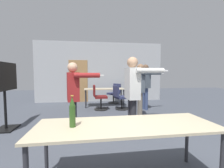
% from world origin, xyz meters
% --- Properties ---
extents(back_wall, '(6.30, 0.12, 2.95)m').
position_xyz_m(back_wall, '(-0.03, 6.03, 1.47)').
color(back_wall, '#B2B5B7').
rests_on(back_wall, ground_plane).
extents(conference_table_near, '(2.21, 0.75, 0.76)m').
position_xyz_m(conference_table_near, '(-0.08, 0.26, 0.69)').
color(conference_table_near, '#C6B793').
rests_on(conference_table_near, ground_plane).
extents(conference_table_far, '(1.69, 0.65, 0.76)m').
position_xyz_m(conference_table_far, '(0.07, 4.82, 0.67)').
color(conference_table_far, '#C6B793').
rests_on(conference_table_far, ground_plane).
extents(tv_screen, '(0.44, 1.19, 1.67)m').
position_xyz_m(tv_screen, '(-2.60, 2.47, 1.06)').
color(tv_screen, black).
rests_on(tv_screen, ground_plane).
extents(person_left_plaid, '(0.83, 0.63, 1.63)m').
position_xyz_m(person_left_plaid, '(-0.89, 1.87, 0.98)').
color(person_left_plaid, '#28282D').
rests_on(person_left_plaid, ground_plane).
extents(person_right_polo, '(0.80, 0.63, 1.74)m').
position_xyz_m(person_right_polo, '(0.39, 1.61, 1.05)').
color(person_right_polo, '#28282D').
rests_on(person_right_polo, ground_plane).
extents(person_center_tall, '(0.75, 0.67, 1.68)m').
position_xyz_m(person_center_tall, '(1.03, 2.95, 1.02)').
color(person_center_tall, slate).
rests_on(person_center_tall, ground_plane).
extents(person_near_casual, '(0.86, 0.58, 1.74)m').
position_xyz_m(person_near_casual, '(1.59, 3.99, 1.06)').
color(person_near_casual, '#3D4C75').
rests_on(person_near_casual, ground_plane).
extents(office_chair_far_left, '(0.69, 0.68, 0.91)m').
position_xyz_m(office_chair_far_left, '(0.62, 5.48, 0.42)').
color(office_chair_far_left, black).
rests_on(office_chair_far_left, ground_plane).
extents(office_chair_near_pushed, '(0.56, 0.52, 0.95)m').
position_xyz_m(office_chair_near_pushed, '(-0.20, 4.20, 0.45)').
color(office_chair_near_pushed, black).
rests_on(office_chair_near_pushed, ground_plane).
extents(office_chair_side_rolled, '(0.62, 0.57, 0.93)m').
position_xyz_m(office_chair_side_rolled, '(0.62, 4.14, 0.44)').
color(office_chair_side_rolled, black).
rests_on(office_chair_side_rolled, ground_plane).
extents(beer_bottle, '(0.07, 0.07, 0.37)m').
position_xyz_m(beer_bottle, '(-0.73, 0.26, 0.93)').
color(beer_bottle, '#2D511E').
rests_on(beer_bottle, conference_table_near).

